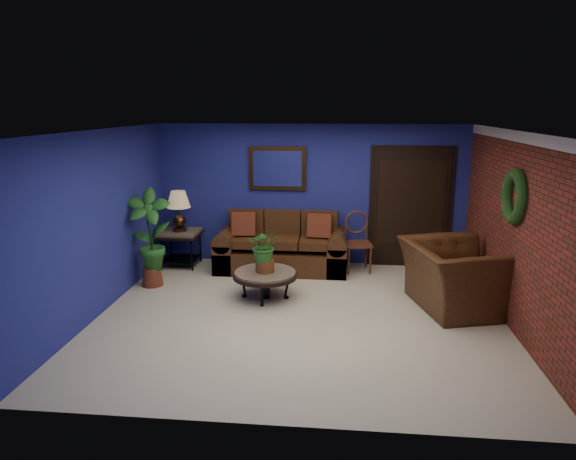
# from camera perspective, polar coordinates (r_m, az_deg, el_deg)

# --- Properties ---
(floor) EXTENTS (5.50, 5.50, 0.00)m
(floor) POSITION_cam_1_polar(r_m,az_deg,el_deg) (7.14, 1.35, -9.49)
(floor) COLOR #BDB59D
(floor) RESTS_ON ground
(wall_back) EXTENTS (5.50, 0.04, 2.50)m
(wall_back) POSITION_cam_1_polar(r_m,az_deg,el_deg) (9.19, 2.59, 3.91)
(wall_back) COLOR navy
(wall_back) RESTS_ON ground
(wall_left) EXTENTS (0.04, 5.00, 2.50)m
(wall_left) POSITION_cam_1_polar(r_m,az_deg,el_deg) (7.47, -20.13, 0.77)
(wall_left) COLOR navy
(wall_left) RESTS_ON ground
(wall_right_brick) EXTENTS (0.04, 5.00, 2.50)m
(wall_right_brick) POSITION_cam_1_polar(r_m,az_deg,el_deg) (7.10, 24.12, -0.23)
(wall_right_brick) COLOR maroon
(wall_right_brick) RESTS_ON ground
(ceiling) EXTENTS (5.50, 5.00, 0.02)m
(ceiling) POSITION_cam_1_polar(r_m,az_deg,el_deg) (6.57, 1.47, 10.97)
(ceiling) COLOR white
(ceiling) RESTS_ON wall_back
(crown_molding) EXTENTS (0.03, 5.00, 0.14)m
(crown_molding) POSITION_cam_1_polar(r_m,az_deg,el_deg) (6.93, 24.84, 9.29)
(crown_molding) COLOR white
(crown_molding) RESTS_ON wall_right_brick
(wall_mirror) EXTENTS (1.02, 0.06, 0.77)m
(wall_mirror) POSITION_cam_1_polar(r_m,az_deg,el_deg) (9.14, -1.18, 6.84)
(wall_mirror) COLOR #462F12
(wall_mirror) RESTS_ON wall_back
(closet_door) EXTENTS (1.44, 0.06, 2.18)m
(closet_door) POSITION_cam_1_polar(r_m,az_deg,el_deg) (9.27, 13.43, 2.37)
(closet_door) COLOR black
(closet_door) RESTS_ON wall_back
(wreath) EXTENTS (0.16, 0.72, 0.72)m
(wreath) POSITION_cam_1_polar(r_m,az_deg,el_deg) (7.04, 23.89, 3.43)
(wreath) COLOR black
(wreath) RESTS_ON wall_right_brick
(sofa) EXTENTS (2.26, 0.97, 1.02)m
(sofa) POSITION_cam_1_polar(r_m,az_deg,el_deg) (9.03, -0.67, -2.23)
(sofa) COLOR #472814
(sofa) RESTS_ON ground
(coffee_table) EXTENTS (0.96, 0.96, 0.41)m
(coffee_table) POSITION_cam_1_polar(r_m,az_deg,el_deg) (7.65, -2.57, -5.05)
(coffee_table) COLOR #514C46
(coffee_table) RESTS_ON ground
(end_table) EXTENTS (0.70, 0.70, 0.64)m
(end_table) POSITION_cam_1_polar(r_m,az_deg,el_deg) (9.33, -11.87, -0.98)
(end_table) COLOR #514C46
(end_table) RESTS_ON ground
(table_lamp) EXTENTS (0.41, 0.41, 0.69)m
(table_lamp) POSITION_cam_1_polar(r_m,az_deg,el_deg) (9.20, -12.05, 2.61)
(table_lamp) COLOR #462F12
(table_lamp) RESTS_ON end_table
(side_chair) EXTENTS (0.50, 0.50, 1.03)m
(side_chair) POSITION_cam_1_polar(r_m,az_deg,el_deg) (8.96, 7.71, -0.82)
(side_chair) COLOR #5D2E1A
(side_chair) RESTS_ON ground
(armchair) EXTENTS (1.57, 1.70, 0.93)m
(armchair) POSITION_cam_1_polar(r_m,az_deg,el_deg) (7.62, 18.07, -4.94)
(armchair) COLOR #472814
(armchair) RESTS_ON ground
(coffee_plant) EXTENTS (0.58, 0.53, 0.67)m
(coffee_plant) POSITION_cam_1_polar(r_m,az_deg,el_deg) (7.52, -2.60, -1.98)
(coffee_plant) COLOR brown
(coffee_plant) RESTS_ON coffee_table
(floor_plant) EXTENTS (0.38, 0.33, 0.74)m
(floor_plant) POSITION_cam_1_polar(r_m,az_deg,el_deg) (8.78, 17.73, -3.08)
(floor_plant) COLOR brown
(floor_plant) RESTS_ON ground
(tall_plant) EXTENTS (0.77, 0.60, 1.56)m
(tall_plant) POSITION_cam_1_polar(r_m,az_deg,el_deg) (8.32, -15.14, -0.43)
(tall_plant) COLOR brown
(tall_plant) RESTS_ON ground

